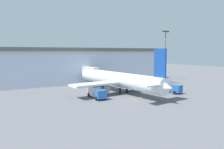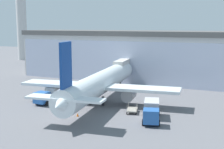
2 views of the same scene
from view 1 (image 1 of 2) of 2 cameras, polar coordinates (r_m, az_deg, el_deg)
name	(u,v)px [view 1 (image 1 of 2)]	position (r m, az deg, el deg)	size (l,w,h in m)	color
ground	(137,99)	(52.49, 6.62, -6.26)	(240.00, 240.00, 0.00)	slate
terminal_building	(79,65)	(81.23, -8.54, 2.48)	(63.00, 17.74, 12.45)	#AFAFAF
jet_bridge	(86,71)	(73.86, -6.73, 0.98)	(3.42, 12.80, 6.10)	beige
apron_light_mast	(165,51)	(87.02, 13.73, 5.94)	(3.20, 0.40, 19.06)	#59595E
airplane	(119,80)	(59.21, 1.81, -1.37)	(28.98, 36.67, 11.77)	white
catering_truck	(96,92)	(52.85, -4.17, -4.53)	(3.12, 7.49, 2.65)	#2659A5
fuel_truck	(167,87)	(61.34, 14.27, -3.23)	(3.80, 7.61, 2.65)	#2659A5
baggage_cart	(151,91)	(60.70, 10.04, -4.16)	(2.16, 3.07, 1.50)	#9E998C
safety_cone_nose	(141,98)	(52.41, 7.68, -5.98)	(0.36, 0.36, 0.55)	orange
safety_cone_wingtip	(69,95)	(55.57, -11.07, -5.36)	(0.36, 0.36, 0.55)	orange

